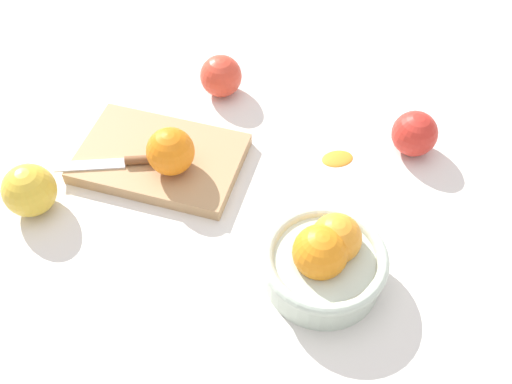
# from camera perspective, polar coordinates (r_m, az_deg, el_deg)

# --- Properties ---
(ground_plane) EXTENTS (2.40, 2.40, 0.00)m
(ground_plane) POSITION_cam_1_polar(r_m,az_deg,el_deg) (0.97, -1.97, 0.22)
(ground_plane) COLOR silver
(bowl) EXTENTS (0.17, 0.17, 0.11)m
(bowl) POSITION_cam_1_polar(r_m,az_deg,el_deg) (0.85, 6.29, -6.23)
(bowl) COLOR beige
(bowl) RESTS_ON ground_plane
(cutting_board) EXTENTS (0.29, 0.22, 0.02)m
(cutting_board) POSITION_cam_1_polar(r_m,az_deg,el_deg) (1.01, -8.75, 3.05)
(cutting_board) COLOR tan
(cutting_board) RESTS_ON ground_plane
(orange_on_board) EXTENTS (0.07, 0.07, 0.07)m
(orange_on_board) POSITION_cam_1_polar(r_m,az_deg,el_deg) (0.95, -7.82, 3.70)
(orange_on_board) COLOR orange
(orange_on_board) RESTS_ON cutting_board
(knife) EXTENTS (0.14, 0.10, 0.01)m
(knife) POSITION_cam_1_polar(r_m,az_deg,el_deg) (1.00, -12.47, 2.68)
(knife) COLOR silver
(knife) RESTS_ON cutting_board
(apple_front_left) EXTENTS (0.07, 0.07, 0.07)m
(apple_front_left) POSITION_cam_1_polar(r_m,az_deg,el_deg) (1.03, 14.29, 5.19)
(apple_front_left) COLOR red
(apple_front_left) RESTS_ON ground_plane
(apple_front_right) EXTENTS (0.07, 0.07, 0.07)m
(apple_front_right) POSITION_cam_1_polar(r_m,az_deg,el_deg) (1.11, -3.22, 10.53)
(apple_front_right) COLOR #D6422D
(apple_front_right) RESTS_ON ground_plane
(apple_back_right) EXTENTS (0.08, 0.08, 0.08)m
(apple_back_right) POSITION_cam_1_polar(r_m,az_deg,el_deg) (0.98, -20.00, 0.15)
(apple_back_right) COLOR gold
(apple_back_right) RESTS_ON ground_plane
(citrus_peel) EXTENTS (0.06, 0.06, 0.01)m
(citrus_peel) POSITION_cam_1_polar(r_m,az_deg,el_deg) (1.02, 7.47, 3.17)
(citrus_peel) COLOR orange
(citrus_peel) RESTS_ON ground_plane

